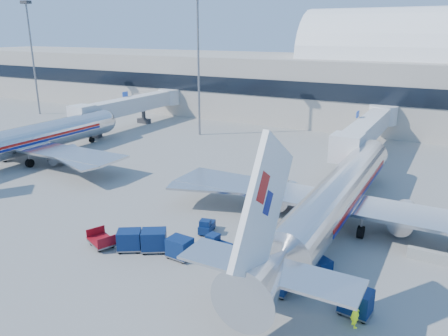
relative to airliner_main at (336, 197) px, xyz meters
The scene contains 19 objects.
ground 11.35m from the airliner_main, 155.75° to the right, with size 260.00×260.00×0.00m, color gray.
terminal 56.80m from the airliner_main, 114.64° to the left, with size 170.00×28.15×21.00m.
airliner_main is the anchor object (origin of this frame).
airliner_mid 42.00m from the airliner_main, behind, with size 32.00×37.26×12.07m.
jetbridge_near 26.43m from the airliner_main, 95.22° to the left, with size 4.40×27.50×6.25m.
jetbridge_mid 51.62m from the airliner_main, 149.36° to the left, with size 4.40×27.50×6.25m.
mast_far_west 75.44m from the airliner_main, 159.99° to the left, with size 2.00×1.20×22.60m.
mast_west 41.12m from the airliner_main, 139.64° to the left, with size 2.00×1.20×22.60m.
barrier_near 8.74m from the airliner_main, 17.39° to the right, with size 3.00×0.55×0.90m, color #9E9E96.
tug_lead 11.62m from the airliner_main, 127.14° to the right, with size 2.34×1.37×1.45m.
tug_right 7.95m from the airliner_main, 84.86° to the right, with size 2.72×2.29×1.59m.
tug_left 11.66m from the airliner_main, 145.79° to the right, with size 1.49×2.25×1.34m.
cart_train_a 14.53m from the airliner_main, 128.42° to the right, with size 2.00×1.58×1.68m.
cart_train_b 16.18m from the airliner_main, 135.27° to the right, with size 2.54×2.39×1.79m.
cart_train_c 18.07m from the airliner_main, 137.36° to the right, with size 2.42×2.28×1.70m.
cart_solo_near 12.25m from the airliner_main, 93.33° to the right, with size 2.04×1.59×1.74m.
cart_solo_far 12.90m from the airliner_main, 68.73° to the right, with size 2.13×1.72×1.74m.
cart_open_red 20.33m from the airliner_main, 140.72° to the right, with size 2.79×2.42×0.63m.
ramp_worker 14.08m from the airliner_main, 69.66° to the right, with size 0.70×0.46×1.92m, color #BCFF1A.
Camera 1 is at (18.67, -31.68, 16.91)m, focal length 35.00 mm.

